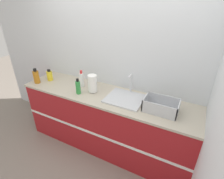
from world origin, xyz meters
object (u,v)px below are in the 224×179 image
dish_rack (161,107)px  paper_towel_roll (92,84)px  bottle_green (78,87)px  bottle_yellow (50,75)px  sink (125,98)px  bottle_white_spray (82,79)px  bottle_amber (36,77)px

dish_rack → paper_towel_roll: bearing=178.4°
paper_towel_roll → bottle_green: bearing=-139.4°
paper_towel_roll → bottle_yellow: bearing=178.8°
sink → bottle_green: size_ratio=2.16×
dish_rack → bottle_white_spray: (-1.21, 0.11, 0.05)m
paper_towel_roll → bottle_yellow: (-0.84, 0.02, -0.05)m
sink → paper_towel_roll: size_ratio=1.89×
sink → dish_rack: size_ratio=1.22×
dish_rack → bottle_green: (-1.12, -0.10, 0.04)m
bottle_yellow → bottle_green: bearing=-12.2°
dish_rack → bottle_amber: (-1.91, -0.12, 0.05)m
bottle_yellow → bottle_amber: (-0.11, -0.17, 0.02)m
paper_towel_roll → bottle_yellow: 0.84m
bottle_yellow → paper_towel_roll: bearing=-1.2°
bottle_amber → bottle_yellow: bearing=57.4°
dish_rack → bottle_amber: bearing=-176.3°
sink → bottle_amber: size_ratio=2.06×
paper_towel_roll → bottle_yellow: paper_towel_roll is taller
paper_towel_roll → bottle_white_spray: 0.26m
sink → bottle_amber: (-1.43, -0.18, 0.09)m
sink → bottle_yellow: bearing=-179.4°
paper_towel_roll → sink: bearing=3.6°
paper_towel_roll → bottle_amber: 0.96m
sink → bottle_green: bearing=-165.9°
paper_towel_roll → bottle_green: (-0.15, -0.13, -0.03)m
dish_rack → bottle_amber: bottle_amber is taller
sink → bottle_yellow: 1.32m
dish_rack → bottle_yellow: (-1.80, 0.04, 0.02)m
bottle_green → bottle_amber: size_ratio=0.95×
bottle_green → bottle_yellow: bottle_green is taller
dish_rack → bottle_green: bottle_green is taller
bottle_amber → bottle_green: bearing=1.4°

